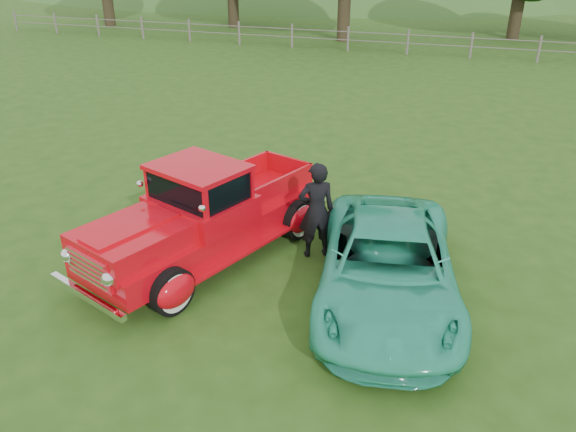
% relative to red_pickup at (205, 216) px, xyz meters
% --- Properties ---
extents(ground, '(140.00, 140.00, 0.00)m').
position_rel_red_pickup_xyz_m(ground, '(0.52, -1.04, -0.80)').
color(ground, '#264913').
rests_on(ground, ground).
extents(distant_hills, '(116.00, 60.00, 18.00)m').
position_rel_red_pickup_xyz_m(distant_hills, '(-3.56, 58.42, -5.34)').
color(distant_hills, '#305B21').
rests_on(distant_hills, ground).
extents(fence_line, '(48.00, 0.12, 1.20)m').
position_rel_red_pickup_xyz_m(fence_line, '(0.52, 20.96, -0.19)').
color(fence_line, '#686058').
rests_on(fence_line, ground).
extents(red_pickup, '(3.39, 5.28, 1.78)m').
position_rel_red_pickup_xyz_m(red_pickup, '(0.00, 0.00, 0.00)').
color(red_pickup, black).
rests_on(red_pickup, ground).
extents(teal_sedan, '(2.89, 4.82, 1.25)m').
position_rel_red_pickup_xyz_m(teal_sedan, '(3.29, -0.34, -0.17)').
color(teal_sedan, '#2BAF88').
rests_on(teal_sedan, ground).
extents(man, '(0.77, 0.69, 1.78)m').
position_rel_red_pickup_xyz_m(man, '(1.84, 0.68, 0.09)').
color(man, black).
rests_on(man, ground).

